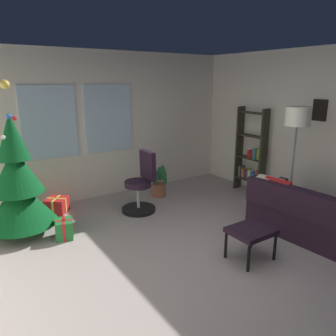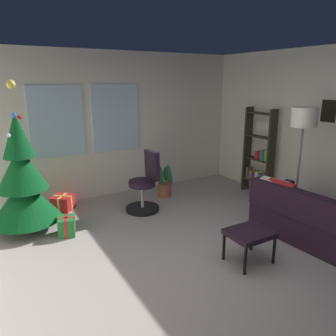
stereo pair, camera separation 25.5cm
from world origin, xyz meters
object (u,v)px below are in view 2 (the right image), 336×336
potted_plant (165,184)px  gift_box_red (63,203)px  office_chair (145,187)px  bookshelf (259,157)px  gift_box_green (67,226)px  holiday_tree (23,183)px  floor_lamp (303,125)px  footstool (250,235)px

potted_plant → gift_box_red: bearing=170.3°
office_chair → bookshelf: size_ratio=0.62×
gift_box_green → bookshelf: size_ratio=0.21×
holiday_tree → gift_box_red: bearing=40.4°
gift_box_green → floor_lamp: floor_lamp is taller
footstool → bookshelf: size_ratio=0.32×
gift_box_green → floor_lamp: bearing=-22.0°
gift_box_red → floor_lamp: size_ratio=0.25×
footstool → gift_box_green: footstool is taller
holiday_tree → potted_plant: size_ratio=3.07×
potted_plant → office_chair: bearing=-146.8°
footstool → potted_plant: size_ratio=0.75×
gift_box_red → holiday_tree: bearing=-139.6°
gift_box_red → office_chair: office_chair is taller
holiday_tree → office_chair: size_ratio=2.12×
footstool → floor_lamp: (1.46, 0.53, 1.14)m
gift_box_red → footstool: bearing=-60.7°
office_chair → floor_lamp: bearing=-40.3°
holiday_tree → floor_lamp: bearing=-25.3°
gift_box_red → office_chair: (1.20, -0.70, 0.27)m
holiday_tree → footstool: bearing=-46.0°
floor_lamp → gift_box_red: bearing=143.3°
gift_box_green → office_chair: 1.41m
holiday_tree → gift_box_green: holiday_tree is taller
office_chair → floor_lamp: (1.81, -1.54, 1.09)m
footstool → potted_plant: potted_plant is taller
floor_lamp → potted_plant: size_ratio=2.52×
bookshelf → potted_plant: bearing=155.0°
floor_lamp → holiday_tree: bearing=154.7°
floor_lamp → gift_box_green: bearing=158.0°
floor_lamp → office_chair: bearing=139.7°
office_chair → potted_plant: office_chair is taller
gift_box_green → gift_box_red: bearing=80.5°
footstool → floor_lamp: size_ratio=0.30×
bookshelf → floor_lamp: (-0.40, -1.19, 0.76)m
office_chair → footstool: bearing=-80.3°
gift_box_red → potted_plant: bearing=-9.7°
footstool → holiday_tree: size_ratio=0.24×
holiday_tree → bookshelf: bearing=-7.5°
holiday_tree → gift_box_green: size_ratio=6.34×
holiday_tree → potted_plant: holiday_tree is taller
holiday_tree → floor_lamp: holiday_tree is taller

